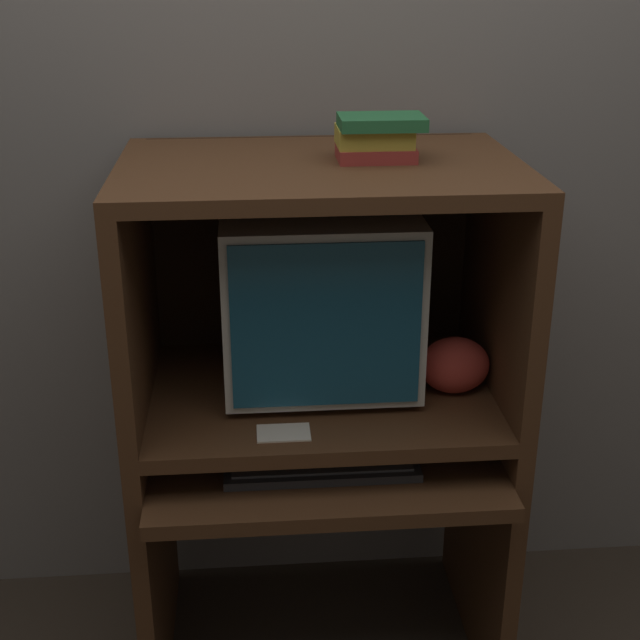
# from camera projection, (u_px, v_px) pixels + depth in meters

# --- Properties ---
(wall_back) EXTENTS (6.00, 0.06, 2.60)m
(wall_back) POSITION_uv_depth(u_px,v_px,m) (309.00, 148.00, 2.31)
(wall_back) COLOR gray
(wall_back) RESTS_ON ground_plane
(desk_base) EXTENTS (0.90, 0.68, 0.67)m
(desk_base) POSITION_uv_depth(u_px,v_px,m) (322.00, 526.00, 2.28)
(desk_base) COLOR #4C2D19
(desk_base) RESTS_ON ground_plane
(desk_monitor_shelf) EXTENTS (0.90, 0.61, 0.12)m
(desk_monitor_shelf) POSITION_uv_depth(u_px,v_px,m) (320.00, 398.00, 2.19)
(desk_monitor_shelf) COLOR #4C2D19
(desk_monitor_shelf) RESTS_ON desk_base
(hutch_upper) EXTENTS (0.90, 0.61, 0.56)m
(hutch_upper) POSITION_uv_depth(u_px,v_px,m) (319.00, 239.00, 2.06)
(hutch_upper) COLOR #4C2D19
(hutch_upper) RESTS_ON desk_monitor_shelf
(crt_monitor) EXTENTS (0.46, 0.41, 0.44)m
(crt_monitor) POSITION_uv_depth(u_px,v_px,m) (317.00, 295.00, 2.13)
(crt_monitor) COLOR beige
(crt_monitor) RESTS_ON desk_monitor_shelf
(keyboard) EXTENTS (0.45, 0.17, 0.03)m
(keyboard) POSITION_uv_depth(u_px,v_px,m) (321.00, 463.00, 2.06)
(keyboard) COLOR #2D2D30
(keyboard) RESTS_ON desk_base
(mouse) EXTENTS (0.08, 0.05, 0.03)m
(mouse) POSITION_uv_depth(u_px,v_px,m) (444.00, 453.00, 2.09)
(mouse) COLOR #28282B
(mouse) RESTS_ON desk_base
(snack_bag) EXTENTS (0.17, 0.13, 0.14)m
(snack_bag) POSITION_uv_depth(u_px,v_px,m) (455.00, 365.00, 2.14)
(snack_bag) COLOR #BC382D
(snack_bag) RESTS_ON desk_monitor_shelf
(book_stack) EXTENTS (0.19, 0.14, 0.10)m
(book_stack) POSITION_uv_depth(u_px,v_px,m) (377.00, 137.00, 1.97)
(book_stack) COLOR maroon
(book_stack) RESTS_ON hutch_upper
(paper_card) EXTENTS (0.12, 0.08, 0.00)m
(paper_card) POSITION_uv_depth(u_px,v_px,m) (284.00, 433.00, 1.97)
(paper_card) COLOR beige
(paper_card) RESTS_ON desk_monitor_shelf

